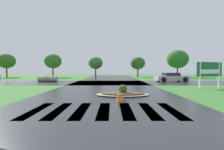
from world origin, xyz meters
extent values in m
cube|color=#232628|center=(0.00, 10.00, 0.00)|extent=(9.02, 80.00, 0.01)
cube|color=#232628|center=(0.00, 20.25, 0.00)|extent=(90.00, 8.12, 0.01)
cube|color=white|center=(-2.70, 4.88, 0.00)|extent=(0.45, 3.10, 0.01)
cube|color=white|center=(-1.80, 4.88, 0.00)|extent=(0.45, 3.10, 0.01)
cube|color=white|center=(-0.90, 4.88, 0.00)|extent=(0.45, 3.10, 0.01)
cube|color=white|center=(0.00, 4.88, 0.00)|extent=(0.45, 3.10, 0.01)
cube|color=white|center=(0.90, 4.88, 0.00)|extent=(0.45, 3.10, 0.01)
cube|color=white|center=(1.80, 4.88, 0.00)|extent=(0.45, 3.10, 0.01)
cube|color=white|center=(2.70, 4.88, 0.00)|extent=(0.45, 3.10, 0.01)
cube|color=white|center=(10.03, 14.14, 1.17)|extent=(0.16, 0.16, 2.34)
cube|color=white|center=(7.89, 13.29, 1.17)|extent=(0.16, 0.16, 2.34)
cube|color=#145938|center=(8.96, 13.71, 1.65)|extent=(2.77, 1.16, 1.28)
cube|color=white|center=(8.96, 13.71, 1.46)|extent=(2.12, 0.91, 0.36)
ellipsoid|color=#9E9B93|center=(1.00, 9.12, 0.06)|extent=(3.34, 1.99, 0.12)
ellipsoid|color=brown|center=(1.00, 9.12, 0.15)|extent=(2.74, 1.63, 0.10)
sphere|color=#2D6023|center=(1.00, 9.12, 0.40)|extent=(0.56, 0.56, 0.56)
cube|color=#B7B7BF|center=(8.43, 22.33, 0.48)|extent=(4.61, 2.32, 0.62)
cube|color=#1E232B|center=(8.33, 22.32, 1.00)|extent=(2.20, 1.79, 0.41)
cylinder|color=black|center=(9.80, 23.43, 0.32)|extent=(0.66, 0.30, 0.64)
cylinder|color=black|center=(10.04, 21.63, 0.32)|extent=(0.66, 0.30, 0.64)
cylinder|color=black|center=(6.82, 23.04, 0.32)|extent=(0.66, 0.30, 0.64)
cylinder|color=black|center=(7.06, 21.23, 0.32)|extent=(0.66, 0.30, 0.64)
cylinder|color=#9E9B93|center=(-8.61, 21.62, 0.39)|extent=(1.62, 0.82, 0.77)
cylinder|color=#9E9B93|center=(-7.72, 21.59, 0.39)|extent=(1.62, 0.82, 0.77)
cone|color=orange|center=(0.73, 6.95, 0.33)|extent=(0.42, 0.42, 0.65)
torus|color=white|center=(0.73, 6.95, 0.36)|extent=(0.26, 0.26, 0.04)
cube|color=orange|center=(0.73, 6.95, 0.01)|extent=(0.36, 0.36, 0.03)
cylinder|color=#4C3823|center=(-22.07, 36.26, 1.09)|extent=(0.28, 0.28, 2.19)
ellipsoid|color=#2E621F|center=(-22.07, 36.26, 3.46)|extent=(3.62, 3.62, 3.08)
cylinder|color=#4C3823|center=(-12.07, 35.85, 1.08)|extent=(0.28, 0.28, 2.16)
ellipsoid|color=#2E6521|center=(-12.07, 35.85, 3.39)|extent=(3.53, 3.53, 3.00)
cylinder|color=#4C3823|center=(-3.12, 35.91, 0.99)|extent=(0.28, 0.28, 1.98)
ellipsoid|color=#31712C|center=(-3.12, 35.91, 3.03)|extent=(3.00, 3.00, 2.55)
cylinder|color=#4C3823|center=(5.83, 36.46, 0.96)|extent=(0.28, 0.28, 1.93)
ellipsoid|color=#2D5F24|center=(5.83, 36.46, 3.01)|extent=(3.09, 3.09, 2.63)
cylinder|color=#4C3823|center=(14.17, 36.05, 1.13)|extent=(0.28, 0.28, 2.26)
ellipsoid|color=#2A6923|center=(14.17, 36.05, 3.84)|extent=(4.50, 4.50, 3.82)
camera|label=1|loc=(0.33, -2.34, 1.63)|focal=29.16mm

